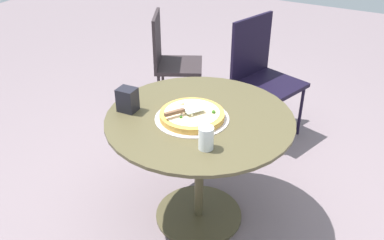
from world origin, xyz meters
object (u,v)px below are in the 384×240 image
Objects in this scene: pizza_on_tray at (192,115)px; drinking_cup at (206,138)px; patio_chair_far at (262,71)px; napkin_dispenser at (127,100)px; patio_table at (199,143)px; patio_chair_near at (170,58)px; pizza_server at (183,111)px.

drinking_cup reaches higher than pizza_on_tray.
napkin_dispenser is at bearing -104.59° from patio_chair_far.
patio_chair_far is at bearing 92.56° from patio_table.
drinking_cup is at bearing -81.18° from patio_chair_far.
patio_chair_near is (-0.44, 1.14, -0.26)m from napkin_dispenser.
drinking_cup reaches higher than patio_table.
patio_chair_near reaches higher than drinking_cup.
patio_chair_near is 0.76m from patio_chair_far.
patio_table is 0.25m from pizza_server.
napkin_dispenser reaches higher than patio_table.
patio_chair_far is at bearing 98.82° from drinking_cup.
pizza_server is at bearing -121.52° from pizza_on_tray.
napkin_dispenser is at bearing -172.07° from pizza_server.
patio_chair_near is (-0.75, 1.10, -0.26)m from pizza_server.
pizza_server is 1.36m from patio_chair_near.
drinking_cup is at bearing -37.67° from pizza_server.
pizza_on_tray is 3.47× the size of drinking_cup.
patio_chair_far is (0.00, 1.18, -0.24)m from pizza_server.
pizza_server is 0.23× the size of patio_chair_far.
drinking_cup is at bearing 164.15° from napkin_dispenser.
napkin_dispenser is (-0.53, 0.12, 0.01)m from drinking_cup.
patio_chair_near reaches higher than pizza_on_tray.
pizza_server is 1.20m from patio_chair_far.
drinking_cup is at bearing -52.70° from patio_chair_near.
pizza_on_tray is 0.43× the size of patio_chair_far.
patio_table is 1.10× the size of patio_chair_far.
pizza_server is at bearing -90.16° from patio_chair_far.
patio_table is 7.73× the size of napkin_dispenser.
pizza_on_tray is 1.15m from patio_chair_far.
drinking_cup is 1.61m from patio_chair_near.
pizza_server reaches higher than patio_table.
patio_chair_near reaches higher than napkin_dispenser.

